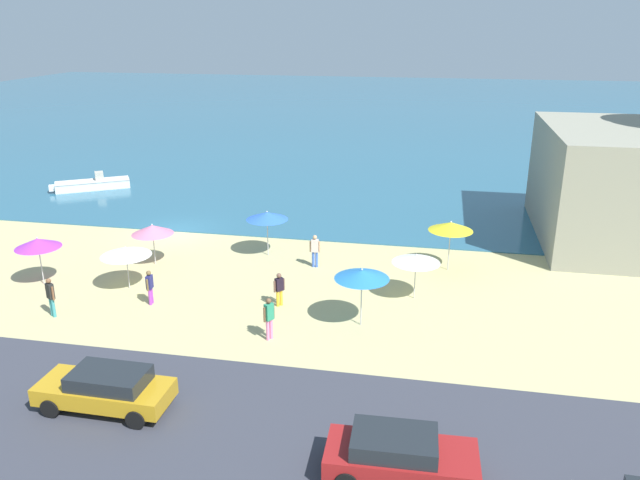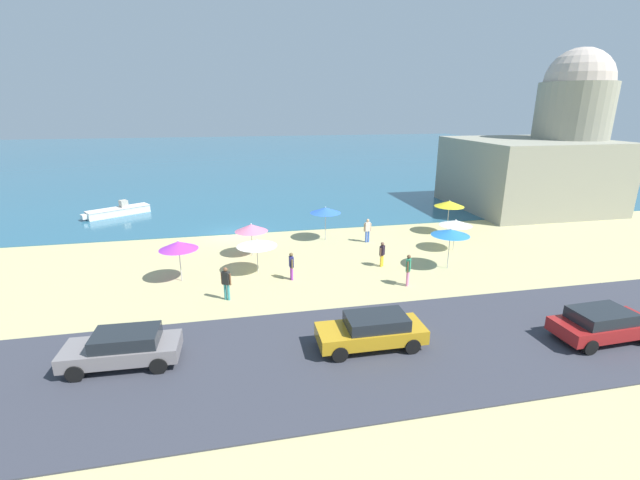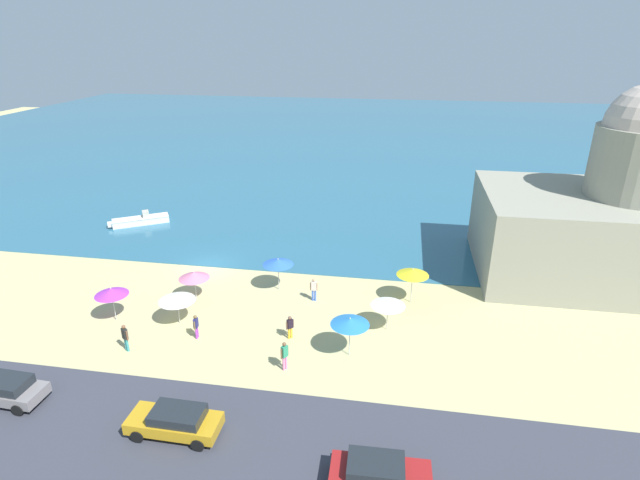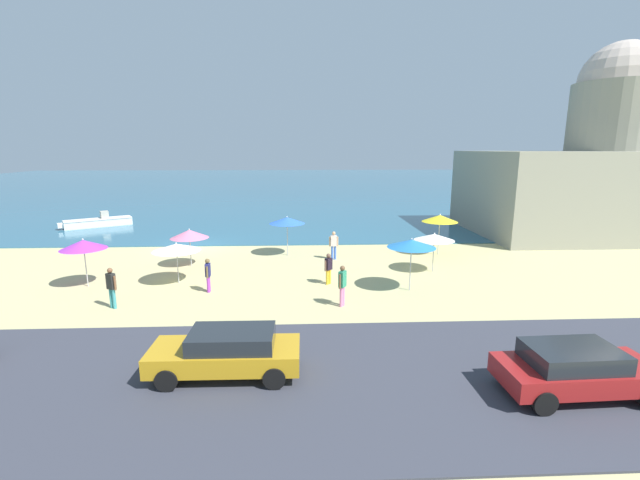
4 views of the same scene
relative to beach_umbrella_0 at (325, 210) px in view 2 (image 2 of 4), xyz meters
name	(u,v)px [view 2 (image 2 of 4)]	position (x,y,z in m)	size (l,w,h in m)	color
ground_plane	(234,234)	(-6.63, 2.77, -2.25)	(160.00, 160.00, 0.00)	tan
sea	(229,156)	(-6.63, 57.77, -2.23)	(150.00, 110.00, 0.05)	#295F79
coastal_road	(242,367)	(-6.63, -15.23, -2.22)	(80.00, 8.00, 0.06)	#353742
beach_umbrella_0	(325,210)	(0.00, 0.00, 0.00)	(2.26, 2.26, 2.53)	#B2B2B7
beach_umbrella_1	(456,223)	(8.15, -4.12, -0.31)	(2.21, 2.21, 2.20)	#B2B2B7
beach_umbrella_2	(251,228)	(-5.51, -2.39, -0.34)	(2.17, 2.17, 2.22)	#B2B2B7
beach_umbrella_3	(178,245)	(-9.71, -5.92, -0.14)	(2.15, 2.15, 2.42)	#B2B2B7
beach_umbrella_4	(449,204)	(9.68, -0.28, 0.10)	(2.25, 2.25, 2.65)	#B2B2B7
beach_umbrella_5	(451,232)	(6.07, -7.25, 0.05)	(2.29, 2.29, 2.57)	#B2B2B7
beach_umbrella_6	(257,243)	(-5.36, -5.57, -0.40)	(2.39, 2.39, 2.11)	#B2B2B7
bather_0	(408,268)	(2.62, -9.21, -1.23)	(0.38, 0.49, 1.81)	pink
bather_1	(226,282)	(-7.17, -9.02, -1.25)	(0.51, 0.37, 1.78)	teal
bather_2	(291,265)	(-3.54, -7.03, -1.35)	(0.24, 0.57, 1.62)	purple
bather_3	(367,229)	(2.87, -1.20, -1.27)	(0.57, 0.23, 1.75)	#3C64C7
bather_4	(382,253)	(2.23, -6.10, -1.37)	(0.42, 0.44, 1.58)	yellow
parked_car_1	(123,347)	(-11.00, -14.20, -1.45)	(4.28, 1.93, 1.39)	slate
parked_car_2	(372,330)	(-1.34, -14.89, -1.45)	(4.41, 1.87, 1.39)	#BB891A
parked_car_4	(602,324)	(8.33, -16.34, -1.46)	(4.29, 2.01, 1.38)	maroon
skiff_nearshore	(118,211)	(-16.78, 10.86, -1.82)	(5.40, 3.94, 1.30)	white
harbor_fortress	(546,155)	(23.05, 6.52, 2.79)	(13.77, 11.98, 14.60)	gray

